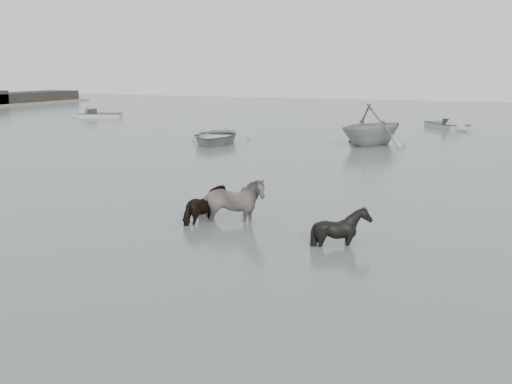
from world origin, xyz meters
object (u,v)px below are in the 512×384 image
Objects in this scene: pony_dark at (207,199)px; rowboat_lead at (215,134)px; pony_pinto at (231,193)px; pony_black at (342,218)px.

rowboat_lead is (-8.32, 16.80, -0.14)m from pony_dark.
pony_pinto is at bearing -84.13° from pony_dark.
pony_dark reaches higher than rowboat_lead.
rowboat_lead is (-12.44, 17.62, -0.16)m from pony_black.
pony_dark is at bearing 87.70° from pony_black.
pony_black is (3.49, -1.07, -0.15)m from pony_pinto.
pony_dark is at bearing 92.49° from pony_pinto.
pony_pinto is at bearing -76.72° from rowboat_lead.
pony_pinto is 1.45× the size of pony_black.
pony_dark is (-0.63, -0.25, -0.17)m from pony_pinto.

